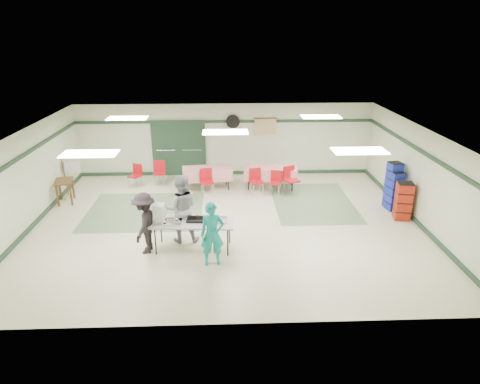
{
  "coord_description": "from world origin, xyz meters",
  "views": [
    {
      "loc": [
        -0.05,
        -11.19,
        5.25
      ],
      "look_at": [
        0.38,
        -0.3,
        1.08
      ],
      "focal_mm": 32.0,
      "sensor_mm": 36.0,
      "label": 1
    }
  ],
  "objects_px": {
    "printer_table": "(64,184)",
    "chair_a": "(276,180)",
    "dining_table_a": "(271,172)",
    "chair_c": "(290,177)",
    "crate_stack_red": "(403,201)",
    "crate_stack_blue_b": "(394,191)",
    "serving_table": "(193,223)",
    "chair_loose_a": "(159,170)",
    "office_printer": "(73,166)",
    "chair_b": "(256,179)",
    "volunteer_teal": "(212,234)",
    "chair_loose_b": "(136,173)",
    "broom": "(65,176)",
    "dining_table_b": "(207,173)",
    "volunteer_dark": "(145,223)",
    "volunteer_grey": "(181,208)",
    "chair_d": "(207,179)"
  },
  "relations": [
    {
      "from": "crate_stack_red",
      "to": "printer_table",
      "type": "xyz_separation_m",
      "value": [
        -10.3,
        1.69,
        0.06
      ]
    },
    {
      "from": "volunteer_teal",
      "to": "volunteer_grey",
      "type": "xyz_separation_m",
      "value": [
        -0.82,
        1.25,
        0.14
      ]
    },
    {
      "from": "crate_stack_blue_b",
      "to": "chair_loose_a",
      "type": "bearing_deg",
      "value": 161.0
    },
    {
      "from": "office_printer",
      "to": "chair_b",
      "type": "bearing_deg",
      "value": -17.32
    },
    {
      "from": "printer_table",
      "to": "chair_a",
      "type": "bearing_deg",
      "value": -7.76
    },
    {
      "from": "serving_table",
      "to": "chair_loose_a",
      "type": "height_order",
      "value": "chair_loose_a"
    },
    {
      "from": "chair_c",
      "to": "printer_table",
      "type": "xyz_separation_m",
      "value": [
        -7.33,
        -0.54,
        0.04
      ]
    },
    {
      "from": "chair_a",
      "to": "chair_loose_a",
      "type": "height_order",
      "value": "chair_loose_a"
    },
    {
      "from": "crate_stack_blue_b",
      "to": "broom",
      "type": "distance_m",
      "value": 10.47
    },
    {
      "from": "chair_c",
      "to": "printer_table",
      "type": "relative_size",
      "value": 1.1
    },
    {
      "from": "serving_table",
      "to": "volunteer_grey",
      "type": "bearing_deg",
      "value": 127.87
    },
    {
      "from": "dining_table_b",
      "to": "chair_loose_b",
      "type": "bearing_deg",
      "value": 167.35
    },
    {
      "from": "volunteer_grey",
      "to": "volunteer_dark",
      "type": "height_order",
      "value": "volunteer_grey"
    },
    {
      "from": "dining_table_b",
      "to": "printer_table",
      "type": "relative_size",
      "value": 2.04
    },
    {
      "from": "volunteer_dark",
      "to": "crate_stack_red",
      "type": "xyz_separation_m",
      "value": [
        7.17,
        1.69,
        -0.22
      ]
    },
    {
      "from": "chair_loose_b",
      "to": "broom",
      "type": "distance_m",
      "value": 2.35
    },
    {
      "from": "volunteer_teal",
      "to": "broom",
      "type": "relative_size",
      "value": 1.06
    },
    {
      "from": "chair_a",
      "to": "crate_stack_blue_b",
      "type": "height_order",
      "value": "crate_stack_blue_b"
    },
    {
      "from": "volunteer_teal",
      "to": "chair_loose_b",
      "type": "height_order",
      "value": "volunteer_teal"
    },
    {
      "from": "crate_stack_blue_b",
      "to": "office_printer",
      "type": "distance_m",
      "value": 10.49
    },
    {
      "from": "dining_table_b",
      "to": "chair_b",
      "type": "height_order",
      "value": "chair_b"
    },
    {
      "from": "printer_table",
      "to": "chair_d",
      "type": "bearing_deg",
      "value": -5.37
    },
    {
      "from": "chair_c",
      "to": "chair_loose_a",
      "type": "distance_m",
      "value": 4.66
    },
    {
      "from": "dining_table_b",
      "to": "chair_a",
      "type": "distance_m",
      "value": 2.39
    },
    {
      "from": "crate_stack_blue_b",
      "to": "printer_table",
      "type": "distance_m",
      "value": 10.35
    },
    {
      "from": "dining_table_b",
      "to": "printer_table",
      "type": "bearing_deg",
      "value": -172.76
    },
    {
      "from": "serving_table",
      "to": "chair_loose_b",
      "type": "distance_m",
      "value": 5.19
    },
    {
      "from": "chair_a",
      "to": "printer_table",
      "type": "relative_size",
      "value": 0.93
    },
    {
      "from": "chair_a",
      "to": "chair_b",
      "type": "distance_m",
      "value": 0.67
    },
    {
      "from": "serving_table",
      "to": "chair_loose_a",
      "type": "relative_size",
      "value": 2.42
    },
    {
      "from": "volunteer_teal",
      "to": "chair_loose_b",
      "type": "distance_m",
      "value": 6.12
    },
    {
      "from": "volunteer_teal",
      "to": "chair_loose_b",
      "type": "bearing_deg",
      "value": 112.11
    },
    {
      "from": "chair_c",
      "to": "office_printer",
      "type": "relative_size",
      "value": 2.0
    },
    {
      "from": "dining_table_a",
      "to": "crate_stack_red",
      "type": "distance_m",
      "value": 4.54
    },
    {
      "from": "printer_table",
      "to": "broom",
      "type": "distance_m",
      "value": 0.38
    },
    {
      "from": "chair_loose_b",
      "to": "broom",
      "type": "height_order",
      "value": "broom"
    },
    {
      "from": "dining_table_b",
      "to": "printer_table",
      "type": "xyz_separation_m",
      "value": [
        -4.52,
        -1.1,
        0.05
      ]
    },
    {
      "from": "chair_loose_b",
      "to": "office_printer",
      "type": "relative_size",
      "value": 1.76
    },
    {
      "from": "broom",
      "to": "volunteer_teal",
      "type": "bearing_deg",
      "value": -51.63
    },
    {
      "from": "volunteer_dark",
      "to": "chair_a",
      "type": "xyz_separation_m",
      "value": [
        3.71,
        3.91,
        -0.29
      ]
    },
    {
      "from": "dining_table_a",
      "to": "chair_c",
      "type": "xyz_separation_m",
      "value": [
        0.61,
        -0.57,
        0.01
      ]
    },
    {
      "from": "volunteer_grey",
      "to": "dining_table_a",
      "type": "height_order",
      "value": "volunteer_grey"
    },
    {
      "from": "volunteer_dark",
      "to": "dining_table_b",
      "type": "relative_size",
      "value": 0.89
    },
    {
      "from": "volunteer_teal",
      "to": "chair_a",
      "type": "xyz_separation_m",
      "value": [
        2.03,
        4.59,
        -0.29
      ]
    },
    {
      "from": "volunteer_grey",
      "to": "crate_stack_blue_b",
      "type": "relative_size",
      "value": 1.48
    },
    {
      "from": "volunteer_teal",
      "to": "office_printer",
      "type": "height_order",
      "value": "volunteer_teal"
    },
    {
      "from": "dining_table_a",
      "to": "dining_table_b",
      "type": "relative_size",
      "value": 1.07
    },
    {
      "from": "chair_loose_a",
      "to": "crate_stack_red",
      "type": "height_order",
      "value": "crate_stack_red"
    },
    {
      "from": "chair_d",
      "to": "volunteer_grey",
      "type": "bearing_deg",
      "value": -111.33
    },
    {
      "from": "serving_table",
      "to": "volunteer_teal",
      "type": "height_order",
      "value": "volunteer_teal"
    }
  ]
}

